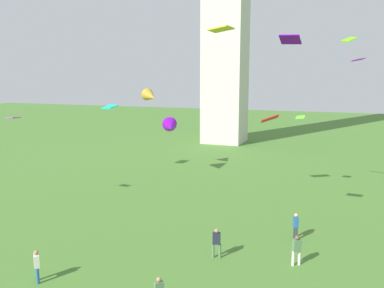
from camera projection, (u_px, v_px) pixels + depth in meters
person_0 at (296, 224)px, 26.06m from camera, size 0.42×0.52×1.74m
person_1 at (217, 241)px, 23.32m from camera, size 0.54×0.39×1.79m
person_3 at (297, 248)px, 22.37m from camera, size 0.53×0.48×1.77m
person_4 at (37, 264)px, 20.53m from camera, size 0.51×0.50×1.74m
kite_flying_0 at (358, 60)px, 34.73m from camera, size 1.32×1.18×0.38m
kite_flying_1 at (221, 29)px, 21.71m from camera, size 1.43×1.15×0.29m
kite_flying_2 at (300, 117)px, 35.00m from camera, size 0.83×0.64×0.37m
kite_flying_3 at (270, 119)px, 35.47m from camera, size 1.70×1.57×0.92m
kite_flying_4 at (170, 127)px, 41.60m from camera, size 2.51×2.84×1.83m
kite_flying_5 at (151, 96)px, 41.85m from camera, size 2.47×2.36×1.68m
kite_flying_6 at (290, 39)px, 30.15m from camera, size 1.68×1.20×0.73m
kite_flying_7 at (349, 40)px, 32.72m from camera, size 1.32×1.46×0.58m
kite_flying_8 at (110, 107)px, 42.04m from camera, size 1.16×1.65×0.37m
kite_flying_9 at (14, 118)px, 31.12m from camera, size 1.15×0.92×0.21m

